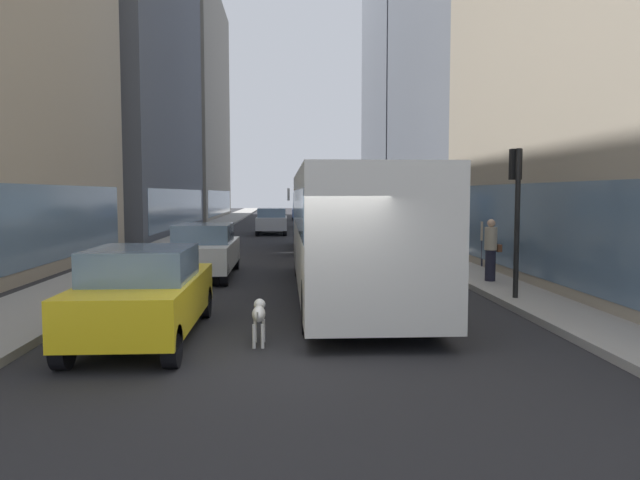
{
  "coord_description": "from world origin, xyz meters",
  "views": [
    {
      "loc": [
        -0.37,
        -9.62,
        2.54
      ],
      "look_at": [
        0.48,
        5.19,
        1.4
      ],
      "focal_mm": 34.21,
      "sensor_mm": 36.0,
      "label": 1
    }
  ],
  "objects_px": {
    "car_white_van": "(205,250)",
    "car_silver_sedan": "(272,221)",
    "car_blue_hatchback": "(302,211)",
    "traffic_light_near": "(516,198)",
    "pedestrian_in_coat": "(486,240)",
    "box_truck": "(320,213)",
    "dalmatian_dog": "(259,314)",
    "car_grey_wagon": "(306,216)",
    "pedestrian_with_handbag": "(491,249)",
    "transit_bus": "(349,224)",
    "car_yellow_taxi": "(145,293)"
  },
  "relations": [
    {
      "from": "car_white_van",
      "to": "car_silver_sedan",
      "type": "distance_m",
      "value": 19.66
    },
    {
      "from": "car_blue_hatchback",
      "to": "traffic_light_near",
      "type": "distance_m",
      "value": 44.08
    },
    {
      "from": "car_blue_hatchback",
      "to": "pedestrian_in_coat",
      "type": "distance_m",
      "value": 38.34
    },
    {
      "from": "box_truck",
      "to": "dalmatian_dog",
      "type": "xyz_separation_m",
      "value": [
        -2.02,
        -17.09,
        -1.15
      ]
    },
    {
      "from": "car_white_van",
      "to": "box_truck",
      "type": "distance_m",
      "value": 9.65
    },
    {
      "from": "car_grey_wagon",
      "to": "traffic_light_near",
      "type": "relative_size",
      "value": 1.2
    },
    {
      "from": "pedestrian_with_handbag",
      "to": "pedestrian_in_coat",
      "type": "height_order",
      "value": "same"
    },
    {
      "from": "car_white_van",
      "to": "dalmatian_dog",
      "type": "relative_size",
      "value": 4.77
    },
    {
      "from": "car_blue_hatchback",
      "to": "pedestrian_with_handbag",
      "type": "bearing_deg",
      "value": -84.43
    },
    {
      "from": "transit_bus",
      "to": "car_blue_hatchback",
      "type": "xyz_separation_m",
      "value": [
        0.0,
        42.54,
        -0.95
      ]
    },
    {
      "from": "car_white_van",
      "to": "pedestrian_in_coat",
      "type": "relative_size",
      "value": 2.72
    },
    {
      "from": "traffic_light_near",
      "to": "transit_bus",
      "type": "bearing_deg",
      "value": 159.83
    },
    {
      "from": "car_blue_hatchback",
      "to": "box_truck",
      "type": "distance_m",
      "value": 30.32
    },
    {
      "from": "transit_bus",
      "to": "car_silver_sedan",
      "type": "bearing_deg",
      "value": 95.93
    },
    {
      "from": "transit_bus",
      "to": "dalmatian_dog",
      "type": "bearing_deg",
      "value": -112.54
    },
    {
      "from": "dalmatian_dog",
      "to": "pedestrian_with_handbag",
      "type": "relative_size",
      "value": 0.57
    },
    {
      "from": "car_yellow_taxi",
      "to": "dalmatian_dog",
      "type": "bearing_deg",
      "value": -12.48
    },
    {
      "from": "traffic_light_near",
      "to": "pedestrian_with_handbag",
      "type": "bearing_deg",
      "value": 82.75
    },
    {
      "from": "car_grey_wagon",
      "to": "transit_bus",
      "type": "bearing_deg",
      "value": -90.0
    },
    {
      "from": "box_truck",
      "to": "car_yellow_taxi",
      "type": "bearing_deg",
      "value": -103.51
    },
    {
      "from": "car_grey_wagon",
      "to": "pedestrian_in_coat",
      "type": "height_order",
      "value": "pedestrian_in_coat"
    },
    {
      "from": "car_blue_hatchback",
      "to": "pedestrian_in_coat",
      "type": "bearing_deg",
      "value": -82.53
    },
    {
      "from": "car_white_van",
      "to": "box_truck",
      "type": "bearing_deg",
      "value": 65.41
    },
    {
      "from": "car_silver_sedan",
      "to": "box_truck",
      "type": "bearing_deg",
      "value": -77.54
    },
    {
      "from": "car_silver_sedan",
      "to": "car_yellow_taxi",
      "type": "relative_size",
      "value": 1.03
    },
    {
      "from": "car_blue_hatchback",
      "to": "car_yellow_taxi",
      "type": "bearing_deg",
      "value": -94.87
    },
    {
      "from": "transit_bus",
      "to": "car_white_van",
      "type": "xyz_separation_m",
      "value": [
        -4.0,
        3.49,
        -0.95
      ]
    },
    {
      "from": "dalmatian_dog",
      "to": "pedestrian_in_coat",
      "type": "bearing_deg",
      "value": 53.28
    },
    {
      "from": "car_grey_wagon",
      "to": "pedestrian_with_handbag",
      "type": "xyz_separation_m",
      "value": [
        4.03,
        -29.29,
        0.19
      ]
    },
    {
      "from": "dalmatian_dog",
      "to": "box_truck",
      "type": "bearing_deg",
      "value": 83.27
    },
    {
      "from": "car_yellow_taxi",
      "to": "dalmatian_dog",
      "type": "xyz_separation_m",
      "value": [
        1.98,
        -0.44,
        -0.31
      ]
    },
    {
      "from": "car_silver_sedan",
      "to": "pedestrian_in_coat",
      "type": "xyz_separation_m",
      "value": [
        7.39,
        -18.56,
        0.19
      ]
    },
    {
      "from": "car_blue_hatchback",
      "to": "car_yellow_taxi",
      "type": "relative_size",
      "value": 1.02
    },
    {
      "from": "car_grey_wagon",
      "to": "pedestrian_with_handbag",
      "type": "distance_m",
      "value": 29.57
    },
    {
      "from": "car_blue_hatchback",
      "to": "box_truck",
      "type": "bearing_deg",
      "value": -90.0
    },
    {
      "from": "transit_bus",
      "to": "car_grey_wagon",
      "type": "relative_size",
      "value": 2.83
    },
    {
      "from": "car_blue_hatchback",
      "to": "car_white_van",
      "type": "bearing_deg",
      "value": -95.85
    },
    {
      "from": "dalmatian_dog",
      "to": "pedestrian_in_coat",
      "type": "relative_size",
      "value": 0.57
    },
    {
      "from": "car_silver_sedan",
      "to": "pedestrian_with_handbag",
      "type": "xyz_separation_m",
      "value": [
        6.43,
        -21.86,
        0.19
      ]
    },
    {
      "from": "car_silver_sedan",
      "to": "pedestrian_with_handbag",
      "type": "distance_m",
      "value": 22.79
    },
    {
      "from": "car_white_van",
      "to": "box_truck",
      "type": "height_order",
      "value": "box_truck"
    },
    {
      "from": "car_blue_hatchback",
      "to": "transit_bus",
      "type": "bearing_deg",
      "value": -90.0
    },
    {
      "from": "car_grey_wagon",
      "to": "box_truck",
      "type": "xyz_separation_m",
      "value": [
        0.0,
        -18.29,
        0.85
      ]
    },
    {
      "from": "box_truck",
      "to": "dalmatian_dog",
      "type": "bearing_deg",
      "value": -96.73
    },
    {
      "from": "transit_bus",
      "to": "traffic_light_near",
      "type": "height_order",
      "value": "traffic_light_near"
    },
    {
      "from": "car_silver_sedan",
      "to": "pedestrian_in_coat",
      "type": "height_order",
      "value": "pedestrian_in_coat"
    },
    {
      "from": "dalmatian_dog",
      "to": "car_white_van",
      "type": "bearing_deg",
      "value": 103.37
    },
    {
      "from": "car_yellow_taxi",
      "to": "pedestrian_with_handbag",
      "type": "height_order",
      "value": "pedestrian_with_handbag"
    },
    {
      "from": "car_blue_hatchback",
      "to": "car_white_van",
      "type": "relative_size",
      "value": 0.99
    },
    {
      "from": "traffic_light_near",
      "to": "box_truck",
      "type": "bearing_deg",
      "value": 105.23
    }
  ]
}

